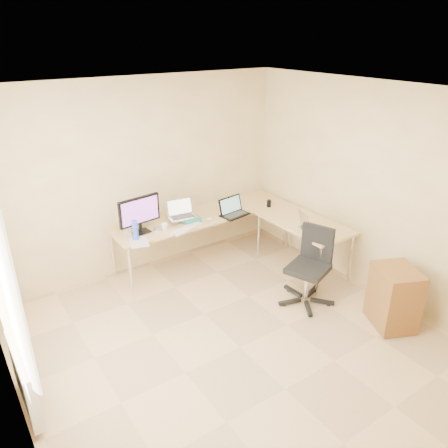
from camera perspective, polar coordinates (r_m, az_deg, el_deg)
floor at (r=4.83m, az=2.09°, el=-15.86°), size 4.50×4.50×0.00m
ceiling at (r=3.73m, az=2.71°, el=16.39°), size 4.50×4.50×0.00m
wall_back at (r=5.94m, az=-10.78°, el=6.04°), size 4.50×0.00×4.50m
wall_left at (r=3.46m, az=-27.31°, el=-10.31°), size 0.00×4.50×4.50m
wall_right at (r=5.54m, az=20.10°, el=3.65°), size 0.00×4.50×4.50m
desk_main at (r=6.27m, az=-2.57°, el=-1.78°), size 2.65×0.70×0.73m
desk_return at (r=6.11m, az=10.28°, el=-2.87°), size 0.70×1.30×0.73m
monitor at (r=5.56m, az=-11.01°, el=1.16°), size 0.59×0.25×0.49m
book_stack at (r=5.93m, az=-4.71°, el=0.78°), size 0.25×0.34×0.06m
laptop_center at (r=5.84m, az=-5.53°, el=1.93°), size 0.41×0.33×0.24m
laptop_black at (r=6.03m, az=1.45°, el=2.26°), size 0.43×0.35×0.25m
keyboard at (r=5.67m, az=-4.90°, el=-0.57°), size 0.49×0.28×0.02m
mouse at (r=5.92m, az=-1.89°, el=0.71°), size 0.11×0.09×0.04m
mug at (r=5.68m, az=-7.81°, el=-0.34°), size 0.10×0.10×0.08m
cd_stack at (r=5.70m, az=-8.71°, el=-0.60°), size 0.14×0.14×0.03m
water_bottle at (r=5.43m, az=-11.59°, el=-0.82°), size 0.09×0.09×0.25m
papers at (r=5.41m, az=-11.10°, el=-2.33°), size 0.30×0.36×0.01m
white_box at (r=5.89m, az=-11.09°, el=0.37°), size 0.25×0.19×0.09m
desk_fan at (r=5.62m, az=-12.59°, el=0.27°), size 0.29×0.29×0.30m
black_cup at (r=6.39m, az=5.92°, el=2.71°), size 0.06×0.06×0.10m
laptop_return at (r=5.72m, az=11.33°, el=0.28°), size 0.36×0.31×0.20m
office_chair at (r=5.34m, az=10.98°, el=-5.48°), size 0.74×0.74×0.97m
cabinet at (r=5.29m, az=21.40°, el=-8.94°), size 0.59×0.64×0.71m
radiator at (r=4.34m, az=-24.77°, el=-17.92°), size 0.09×0.80×0.55m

